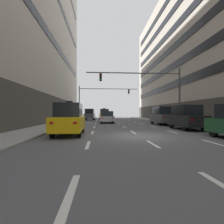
# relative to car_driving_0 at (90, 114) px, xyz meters

# --- Properties ---
(ground_plane) EXTENTS (120.00, 120.00, 0.00)m
(ground_plane) POSITION_rel_car_driving_0_xyz_m (4.58, -24.35, -1.12)
(ground_plane) COLOR #515156
(sidewalk_left) EXTENTS (3.02, 80.00, 0.14)m
(sidewalk_left) POSITION_rel_car_driving_0_xyz_m (-3.15, -24.35, -1.05)
(sidewalk_left) COLOR gray
(sidewalk_left) RESTS_ON ground
(lane_stripe_l1_s2) EXTENTS (0.16, 2.00, 0.01)m
(lane_stripe_l1_s2) POSITION_rel_car_driving_0_xyz_m (1.47, -32.35, -1.12)
(lane_stripe_l1_s2) COLOR silver
(lane_stripe_l1_s2) RESTS_ON ground
(lane_stripe_l1_s3) EXTENTS (0.16, 2.00, 0.01)m
(lane_stripe_l1_s3) POSITION_rel_car_driving_0_xyz_m (1.47, -27.35, -1.12)
(lane_stripe_l1_s3) COLOR silver
(lane_stripe_l1_s3) RESTS_ON ground
(lane_stripe_l1_s4) EXTENTS (0.16, 2.00, 0.01)m
(lane_stripe_l1_s4) POSITION_rel_car_driving_0_xyz_m (1.47, -22.35, -1.12)
(lane_stripe_l1_s4) COLOR silver
(lane_stripe_l1_s4) RESTS_ON ground
(lane_stripe_l1_s5) EXTENTS (0.16, 2.00, 0.01)m
(lane_stripe_l1_s5) POSITION_rel_car_driving_0_xyz_m (1.47, -17.35, -1.12)
(lane_stripe_l1_s5) COLOR silver
(lane_stripe_l1_s5) RESTS_ON ground
(lane_stripe_l1_s6) EXTENTS (0.16, 2.00, 0.01)m
(lane_stripe_l1_s6) POSITION_rel_car_driving_0_xyz_m (1.47, -12.35, -1.12)
(lane_stripe_l1_s6) COLOR silver
(lane_stripe_l1_s6) RESTS_ON ground
(lane_stripe_l1_s7) EXTENTS (0.16, 2.00, 0.01)m
(lane_stripe_l1_s7) POSITION_rel_car_driving_0_xyz_m (1.47, -7.35, -1.12)
(lane_stripe_l1_s7) COLOR silver
(lane_stripe_l1_s7) RESTS_ON ground
(lane_stripe_l1_s8) EXTENTS (0.16, 2.00, 0.01)m
(lane_stripe_l1_s8) POSITION_rel_car_driving_0_xyz_m (1.47, -2.35, -1.12)
(lane_stripe_l1_s8) COLOR silver
(lane_stripe_l1_s8) RESTS_ON ground
(lane_stripe_l1_s9) EXTENTS (0.16, 2.00, 0.01)m
(lane_stripe_l1_s9) POSITION_rel_car_driving_0_xyz_m (1.47, 2.65, -1.12)
(lane_stripe_l1_s9) COLOR silver
(lane_stripe_l1_s9) RESTS_ON ground
(lane_stripe_l1_s10) EXTENTS (0.16, 2.00, 0.01)m
(lane_stripe_l1_s10) POSITION_rel_car_driving_0_xyz_m (1.47, 7.65, -1.12)
(lane_stripe_l1_s10) COLOR silver
(lane_stripe_l1_s10) RESTS_ON ground
(lane_stripe_l2_s3) EXTENTS (0.16, 2.00, 0.01)m
(lane_stripe_l2_s3) POSITION_rel_car_driving_0_xyz_m (4.58, -27.35, -1.12)
(lane_stripe_l2_s3) COLOR silver
(lane_stripe_l2_s3) RESTS_ON ground
(lane_stripe_l2_s4) EXTENTS (0.16, 2.00, 0.01)m
(lane_stripe_l2_s4) POSITION_rel_car_driving_0_xyz_m (4.58, -22.35, -1.12)
(lane_stripe_l2_s4) COLOR silver
(lane_stripe_l2_s4) RESTS_ON ground
(lane_stripe_l2_s5) EXTENTS (0.16, 2.00, 0.01)m
(lane_stripe_l2_s5) POSITION_rel_car_driving_0_xyz_m (4.58, -17.35, -1.12)
(lane_stripe_l2_s5) COLOR silver
(lane_stripe_l2_s5) RESTS_ON ground
(lane_stripe_l2_s6) EXTENTS (0.16, 2.00, 0.01)m
(lane_stripe_l2_s6) POSITION_rel_car_driving_0_xyz_m (4.58, -12.35, -1.12)
(lane_stripe_l2_s6) COLOR silver
(lane_stripe_l2_s6) RESTS_ON ground
(lane_stripe_l2_s7) EXTENTS (0.16, 2.00, 0.01)m
(lane_stripe_l2_s7) POSITION_rel_car_driving_0_xyz_m (4.58, -7.35, -1.12)
(lane_stripe_l2_s7) COLOR silver
(lane_stripe_l2_s7) RESTS_ON ground
(lane_stripe_l2_s8) EXTENTS (0.16, 2.00, 0.01)m
(lane_stripe_l2_s8) POSITION_rel_car_driving_0_xyz_m (4.58, -2.35, -1.12)
(lane_stripe_l2_s8) COLOR silver
(lane_stripe_l2_s8) RESTS_ON ground
(lane_stripe_l2_s9) EXTENTS (0.16, 2.00, 0.01)m
(lane_stripe_l2_s9) POSITION_rel_car_driving_0_xyz_m (4.58, 2.65, -1.12)
(lane_stripe_l2_s9) COLOR silver
(lane_stripe_l2_s9) RESTS_ON ground
(lane_stripe_l2_s10) EXTENTS (0.16, 2.00, 0.01)m
(lane_stripe_l2_s10) POSITION_rel_car_driving_0_xyz_m (4.58, 7.65, -1.12)
(lane_stripe_l2_s10) COLOR silver
(lane_stripe_l2_s10) RESTS_ON ground
(lane_stripe_l3_s3) EXTENTS (0.16, 2.00, 0.01)m
(lane_stripe_l3_s3) POSITION_rel_car_driving_0_xyz_m (7.69, -27.35, -1.12)
(lane_stripe_l3_s3) COLOR silver
(lane_stripe_l3_s3) RESTS_ON ground
(lane_stripe_l3_s4) EXTENTS (0.16, 2.00, 0.01)m
(lane_stripe_l3_s4) POSITION_rel_car_driving_0_xyz_m (7.69, -22.35, -1.12)
(lane_stripe_l3_s4) COLOR silver
(lane_stripe_l3_s4) RESTS_ON ground
(lane_stripe_l3_s5) EXTENTS (0.16, 2.00, 0.01)m
(lane_stripe_l3_s5) POSITION_rel_car_driving_0_xyz_m (7.69, -17.35, -1.12)
(lane_stripe_l3_s5) COLOR silver
(lane_stripe_l3_s5) RESTS_ON ground
(lane_stripe_l3_s6) EXTENTS (0.16, 2.00, 0.01)m
(lane_stripe_l3_s6) POSITION_rel_car_driving_0_xyz_m (7.69, -12.35, -1.12)
(lane_stripe_l3_s6) COLOR silver
(lane_stripe_l3_s6) RESTS_ON ground
(lane_stripe_l3_s7) EXTENTS (0.16, 2.00, 0.01)m
(lane_stripe_l3_s7) POSITION_rel_car_driving_0_xyz_m (7.69, -7.35, -1.12)
(lane_stripe_l3_s7) COLOR silver
(lane_stripe_l3_s7) RESTS_ON ground
(lane_stripe_l3_s8) EXTENTS (0.16, 2.00, 0.01)m
(lane_stripe_l3_s8) POSITION_rel_car_driving_0_xyz_m (7.69, -2.35, -1.12)
(lane_stripe_l3_s8) COLOR silver
(lane_stripe_l3_s8) RESTS_ON ground
(lane_stripe_l3_s9) EXTENTS (0.16, 2.00, 0.01)m
(lane_stripe_l3_s9) POSITION_rel_car_driving_0_xyz_m (7.69, 2.65, -1.12)
(lane_stripe_l3_s9) COLOR silver
(lane_stripe_l3_s9) RESTS_ON ground
(lane_stripe_l3_s10) EXTENTS (0.16, 2.00, 0.01)m
(lane_stripe_l3_s10) POSITION_rel_car_driving_0_xyz_m (7.69, 7.65, -1.12)
(lane_stripe_l3_s10) COLOR silver
(lane_stripe_l3_s10) RESTS_ON ground
(car_driving_0) EXTENTS (2.13, 4.72, 2.25)m
(car_driving_0) POSITION_rel_car_driving_0_xyz_m (0.00, 0.00, 0.00)
(car_driving_0) COLOR black
(car_driving_0) RESTS_ON ground
(taxi_driving_1) EXTENTS (2.12, 4.70, 2.43)m
(taxi_driving_1) POSITION_rel_car_driving_0_xyz_m (2.92, 0.70, -0.00)
(taxi_driving_1) COLOR black
(taxi_driving_1) RESTS_ON ground
(taxi_driving_2) EXTENTS (1.94, 4.45, 2.31)m
(taxi_driving_2) POSITION_rel_car_driving_0_xyz_m (-0.06, -23.56, -0.06)
(taxi_driving_2) COLOR black
(taxi_driving_2) RESTS_ON ground
(car_driving_3) EXTENTS (2.03, 4.60, 1.70)m
(car_driving_3) POSITION_rel_car_driving_0_xyz_m (3.10, -10.34, -0.28)
(car_driving_3) COLOR black
(car_driving_3) RESTS_ON ground
(car_parked_2) EXTENTS (1.91, 4.49, 2.16)m
(car_parked_2) POSITION_rel_car_driving_0_xyz_m (9.75, -20.50, -0.04)
(car_parked_2) COLOR black
(car_parked_2) RESTS_ON ground
(car_parked_3) EXTENTS (1.93, 4.62, 2.24)m
(car_parked_3) POSITION_rel_car_driving_0_xyz_m (9.75, -14.50, -0.01)
(car_parked_3) COLOR black
(car_parked_3) RESTS_ON ground
(traffic_signal_0) EXTENTS (10.77, 0.35, 6.52)m
(traffic_signal_0) POSITION_rel_car_driving_0_xyz_m (7.83, -16.11, 3.53)
(traffic_signal_0) COLOR #4C4C51
(traffic_signal_0) RESTS_ON sidewalk_right
(traffic_signal_1) EXTENTS (11.78, 0.35, 6.68)m
(traffic_signal_1) POSITION_rel_car_driving_0_xyz_m (1.67, -0.55, 3.74)
(traffic_signal_1) COLOR #4C4C51
(traffic_signal_1) RESTS_ON sidewalk_left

